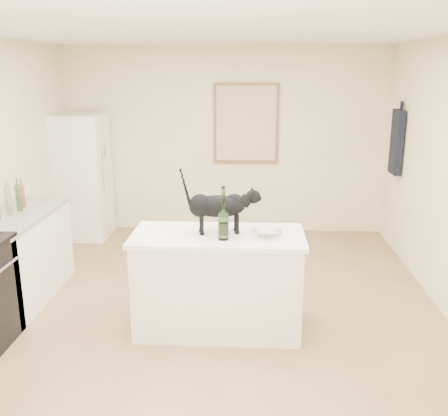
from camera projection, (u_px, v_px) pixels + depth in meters
The scene contains 17 objects.
floor at pixel (209, 317), 4.82m from camera, with size 5.50×5.50×0.00m, color #9E7F54.
ceiling at pixel (207, 28), 4.13m from camera, with size 5.50×5.50×0.00m, color white.
wall_back at pixel (225, 141), 7.12m from camera, with size 4.50×4.50×0.00m, color beige.
wall_front at pixel (143, 349), 1.83m from camera, with size 4.50×4.50×0.00m, color beige.
island_base at pixel (218, 284), 4.51m from camera, with size 1.44×0.67×0.86m, color white.
island_top at pixel (218, 236), 4.39m from camera, with size 1.50×0.70×0.04m, color white.
left_cabinets at pixel (19, 259), 5.10m from camera, with size 0.60×1.40×0.86m, color white.
left_countertop at pixel (14, 216), 4.98m from camera, with size 0.62×1.44×0.04m, color gray.
fridge at pixel (82, 177), 6.96m from camera, with size 0.68×0.68×1.70m, color white.
artwork_frame at pixel (246, 124), 7.01m from camera, with size 0.90×0.03×1.10m, color brown.
artwork_canvas at pixel (246, 124), 7.00m from camera, with size 0.82×0.00×1.02m, color beige.
hanging_garment at pixel (397, 142), 6.31m from camera, with size 0.08×0.34×0.80m, color black.
black_cat at pixel (218, 209), 4.36m from camera, with size 0.61×0.18×0.43m, color black, non-canonical shape.
wine_bottle at pixel (223, 216), 4.19m from camera, with size 0.09×0.09×0.40m, color #265622.
glass_bowl at pixel (267, 233), 4.30m from camera, with size 0.25×0.25×0.06m, color white.
fridge_paper at pixel (106, 150), 6.89m from camera, with size 0.00×0.13×0.17m, color white.
counter_bottle_cluster at pixel (11, 201), 4.97m from camera, with size 0.12×0.56×0.29m.
Camera 1 is at (0.38, -4.36, 2.28)m, focal length 40.60 mm.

